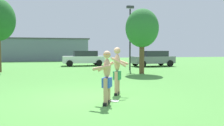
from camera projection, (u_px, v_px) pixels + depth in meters
ground_plane at (88, 98)px, 7.28m from camera, size 80.00×80.00×0.00m
player_with_cap at (107, 75)px, 6.45m from camera, size 0.73×0.71×1.62m
player_in_green at (117, 70)px, 7.86m from camera, size 0.73×0.72×1.74m
frisbee at (115, 101)px, 6.83m from camera, size 0.26×0.26×0.03m
car_gray_near_post at (153, 58)px, 21.92m from camera, size 4.45×2.36×1.58m
car_white_mid_lot at (84, 58)px, 22.70m from camera, size 4.42×2.27×1.58m
lamp_post at (130, 30)px, 17.70m from camera, size 0.60×0.24×5.28m
outbuilding_behind_lot at (44, 50)px, 34.15m from camera, size 13.93×5.77×3.48m
tree_right_field at (142, 29)px, 14.94m from camera, size 2.31×2.31×4.52m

